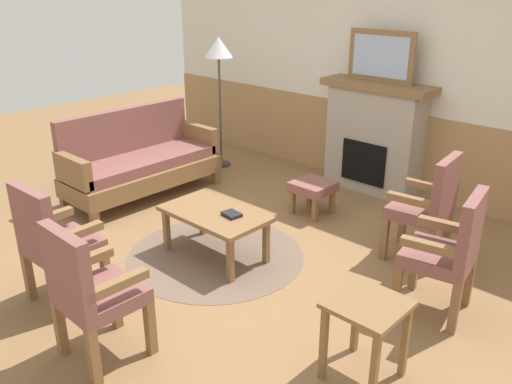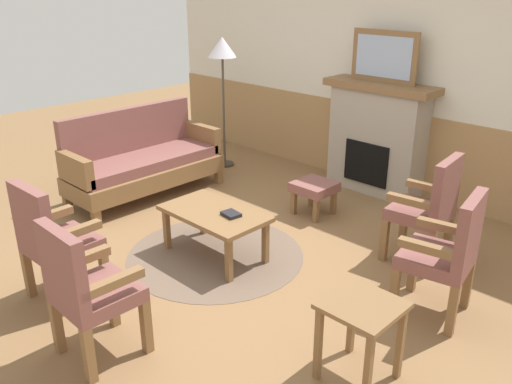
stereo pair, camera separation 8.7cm
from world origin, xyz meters
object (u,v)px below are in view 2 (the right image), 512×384
Objects in this scene: armchair_by_window_left at (429,205)px; framed_picture at (384,57)px; armchair_near_fireplace at (447,250)px; floor_lamp_by_couch at (222,55)px; footstool at (314,189)px; couch at (143,162)px; book_on_table at (231,214)px; fireplace at (377,137)px; armchair_front_center at (52,237)px; side_table at (361,320)px; armchair_front_left at (86,287)px; coffee_table at (214,217)px.

framed_picture is at bearing 137.46° from armchair_by_window_left.
armchair_near_fireplace is 3.99m from floor_lamp_by_couch.
footstool is 2.00m from armchair_near_fireplace.
couch and armchair_near_fireplace have the same top height.
footstool is 0.24× the size of floor_lamp_by_couch.
book_on_table is 2.81m from floor_lamp_by_couch.
armchair_near_fireplace is 1.00× the size of armchair_by_window_left.
fireplace reaches higher than armchair_front_center.
couch is 2.00m from footstool.
footstool is 2.52m from side_table.
armchair_near_fireplace reaches higher than book_on_table.
armchair_front_center is (-0.42, -2.67, 0.25)m from footstool.
footstool is (1.77, 0.93, -0.11)m from couch.
armchair_by_window_left is at bearing -9.67° from floor_lamp_by_couch.
armchair_near_fireplace and armchair_front_center have the same top height.
book_on_table is at bearing -11.42° from couch.
fireplace is at bearing 46.83° from couch.
book_on_table is 0.40× the size of footstool.
side_table is at bearing -13.68° from couch.
armchair_front_center is (-0.49, -3.71, -0.11)m from fireplace.
armchair_front_left reaches higher than book_on_table.
fireplace is at bearing 85.99° from footstool.
fireplace is 0.72× the size of couch.
coffee_table reaches higher than footstool.
framed_picture is 0.82× the size of armchair_near_fireplace.
side_table is at bearing -59.00° from framed_picture.
armchair_front_left is (0.32, -3.88, -1.02)m from framed_picture.
couch is 1.84× the size of armchair_by_window_left.
armchair_front_left is at bearing -72.80° from coffee_table.
couch is at bearing 166.14° from coffee_table.
coffee_table is 1.35m from footstool.
armchair_front_left is (0.32, -3.88, -0.11)m from fireplace.
footstool is at bearing -12.95° from floor_lamp_by_couch.
armchair_near_fireplace is at bearing -18.23° from floor_lamp_by_couch.
framed_picture is 2.59m from book_on_table.
armchair_near_fireplace is at bearing -46.21° from fireplace.
armchair_near_fireplace reaches higher than footstool.
framed_picture is 2.73m from armchair_near_fireplace.
fireplace is 2.36× the size of side_table.
side_table reaches higher than footstool.
side_table reaches higher than coffee_table.
fireplace reaches higher than footstool.
side_table is 4.38m from floor_lamp_by_couch.
armchair_by_window_left is 3.37m from floor_lamp_by_couch.
armchair_by_window_left is 3.09m from armchair_front_center.
floor_lamp_by_couch is at bearing 167.05° from footstool.
armchair_near_fireplace is (1.75, -1.82, -0.11)m from fireplace.
armchair_near_fireplace and armchair_by_window_left have the same top height.
floor_lamp_by_couch reaches higher than couch.
couch is 11.25× the size of book_on_table.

